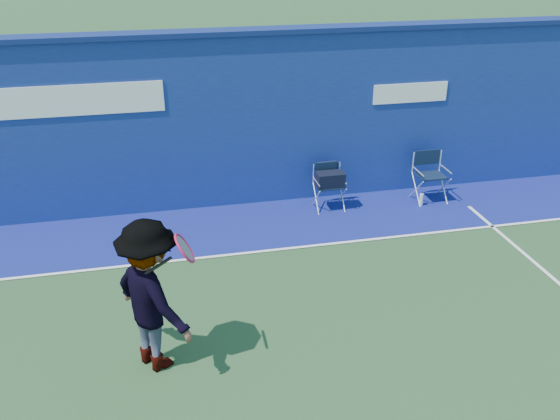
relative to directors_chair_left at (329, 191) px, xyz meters
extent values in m
plane|color=#274826|center=(-1.99, -4.50, -0.35)|extent=(80.00, 80.00, 0.00)
cube|color=navy|center=(-1.99, 0.70, 1.15)|extent=(24.00, 0.40, 3.00)
cube|color=navy|center=(-1.99, 0.70, 2.69)|extent=(24.00, 0.50, 0.08)
cube|color=white|center=(-4.99, 0.49, 1.75)|extent=(4.50, 0.02, 0.50)
cube|color=white|center=(1.61, 0.49, 1.55)|extent=(1.40, 0.02, 0.35)
cube|color=navy|center=(-1.99, -0.40, -0.35)|extent=(24.00, 1.80, 0.01)
cube|color=white|center=(-1.99, -1.30, -0.34)|extent=(24.00, 0.06, 0.01)
cube|color=#0D1A31|center=(0.00, -0.01, 0.09)|extent=(0.43, 0.36, 0.03)
cube|color=silver|center=(0.00, 0.20, 0.27)|extent=(0.49, 0.02, 0.35)
cube|color=#0D1A31|center=(0.00, 0.20, 0.34)|extent=(0.43, 0.02, 0.25)
cube|color=black|center=(0.00, -0.03, 0.22)|extent=(0.49, 0.28, 0.26)
cube|color=#0D1A31|center=(0.00, 0.20, 0.37)|extent=(0.35, 0.05, 0.19)
cube|color=#0D1A31|center=(1.91, -0.07, 0.14)|extent=(0.48, 0.40, 0.03)
cube|color=silver|center=(1.91, 0.17, 0.34)|extent=(0.54, 0.02, 0.39)
cube|color=#0D1A31|center=(1.91, 0.17, 0.42)|extent=(0.48, 0.03, 0.28)
cylinder|color=silver|center=(1.68, -0.25, -0.23)|extent=(0.07, 0.07, 0.23)
imported|color=#EA4738|center=(-3.14, -3.57, 0.57)|extent=(1.24, 1.37, 1.84)
torus|color=#BE1945|center=(-2.74, -3.69, 1.20)|extent=(0.23, 0.38, 0.33)
cylinder|color=gray|center=(-2.74, -3.69, 1.20)|extent=(0.17, 0.32, 0.27)
cylinder|color=black|center=(-3.03, -3.70, 1.03)|extent=(0.31, 0.05, 0.20)
camera|label=1|loc=(-2.91, -9.23, 4.30)|focal=38.00mm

